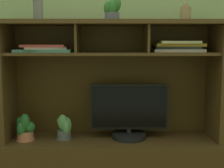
# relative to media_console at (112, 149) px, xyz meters

# --- Properties ---
(back_wall) EXTENTS (6.00, 0.02, 2.80)m
(back_wall) POSITION_rel_media_console_xyz_m (0.00, 0.25, 1.00)
(back_wall) COLOR #859B63
(back_wall) RESTS_ON ground
(media_console) EXTENTS (1.58, 0.48, 1.34)m
(media_console) POSITION_rel_media_console_xyz_m (0.00, 0.00, 0.00)
(media_console) COLOR #453017
(media_console) RESTS_ON ground
(tv_monitor) EXTENTS (0.56, 0.25, 0.40)m
(tv_monitor) POSITION_rel_media_console_xyz_m (0.12, -0.02, 0.26)
(tv_monitor) COLOR black
(tv_monitor) RESTS_ON media_console
(potted_orchid) EXTENTS (0.11, 0.11, 0.18)m
(potted_orchid) POSITION_rel_media_console_xyz_m (-0.35, -0.03, 0.18)
(potted_orchid) COLOR #505158
(potted_orchid) RESTS_ON media_console
(potted_fern) EXTENTS (0.14, 0.13, 0.20)m
(potted_fern) POSITION_rel_media_console_xyz_m (-0.63, -0.06, 0.18)
(potted_fern) COLOR #BC6D53
(potted_fern) RESTS_ON media_console
(magazine_stack_left) EXTENTS (0.40, 0.22, 0.05)m
(magazine_stack_left) POSITION_rel_media_console_xyz_m (-0.47, -0.06, 0.75)
(magazine_stack_left) COLOR #3E6963
(magazine_stack_left) RESTS_ON media_console
(magazine_stack_centre) EXTENTS (0.36, 0.24, 0.08)m
(magazine_stack_centre) POSITION_rel_media_console_xyz_m (0.48, 0.02, 0.76)
(magazine_stack_centre) COLOR beige
(magazine_stack_centre) RESTS_ON media_console
(diffuser_bottle) EXTENTS (0.08, 0.08, 0.25)m
(diffuser_bottle) POSITION_rel_media_console_xyz_m (0.51, -0.02, 0.99)
(diffuser_bottle) COLOR olive
(diffuser_bottle) RESTS_ON media_console
(potted_succulent) EXTENTS (0.12, 0.12, 0.17)m
(potted_succulent) POSITION_rel_media_console_xyz_m (0.00, -0.03, 1.01)
(potted_succulent) COLOR #4C4C58
(potted_succulent) RESTS_ON media_console
(ceramic_vase) EXTENTS (0.07, 0.07, 0.19)m
(ceramic_vase) POSITION_rel_media_console_xyz_m (-0.51, -0.02, 1.04)
(ceramic_vase) COLOR #5F5E5A
(ceramic_vase) RESTS_ON media_console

